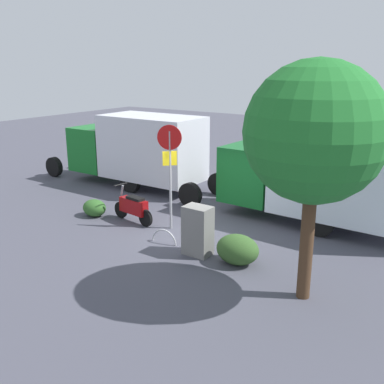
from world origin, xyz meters
name	(u,v)px	position (x,y,z in m)	size (l,w,h in m)	color
ground_plane	(203,233)	(0.00, 0.00, 0.00)	(60.00, 60.00, 0.00)	#474753
box_truck_near	(317,176)	(-2.51, -2.78, 1.59)	(7.98, 2.44, 2.87)	black
box_truck_far	(135,147)	(5.45, -3.16, 1.65)	(7.63, 2.21, 3.02)	black
motorcycle	(133,207)	(2.44, 0.43, 0.52)	(1.81, 0.60, 1.20)	black
stop_sign	(170,161)	(1.07, 0.21, 2.20)	(0.71, 0.33, 3.30)	#9E9EA3
street_tree	(315,133)	(-3.98, 2.00, 3.70)	(2.95, 2.95, 5.20)	#47301E
utility_cabinet	(198,231)	(-0.74, 1.40, 0.69)	(0.75, 0.52, 1.38)	slate
bike_rack_hoop	(164,243)	(0.51, 1.28, 0.00)	(0.85, 0.85, 0.05)	#B7B7BC
shrub_near_sign	(238,249)	(-1.92, 1.30, 0.39)	(1.15, 0.94, 0.79)	#345927
shrub_mid_verge	(94,208)	(3.95, 0.73, 0.29)	(0.86, 0.70, 0.58)	#306026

